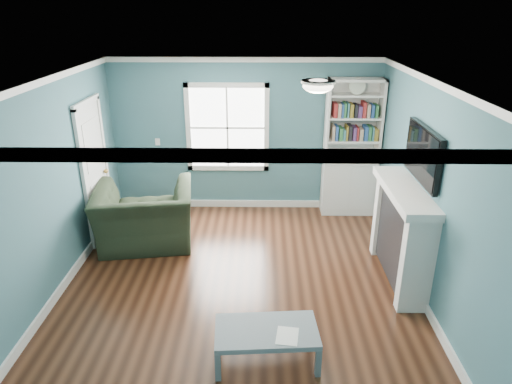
{
  "coord_description": "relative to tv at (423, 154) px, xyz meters",
  "views": [
    {
      "loc": [
        0.29,
        -5.0,
        3.37
      ],
      "look_at": [
        0.21,
        0.4,
        1.14
      ],
      "focal_mm": 32.0,
      "sensor_mm": 36.0,
      "label": 1
    }
  ],
  "objects": [
    {
      "name": "coffee_table",
      "position": [
        -1.86,
        -1.53,
        -1.4
      ],
      "size": [
        1.06,
        0.63,
        0.37
      ],
      "rotation": [
        0.0,
        0.0,
        0.07
      ],
      "color": "#4D575C",
      "rests_on": "ground"
    },
    {
      "name": "paper_sheet",
      "position": [
        -1.66,
        -1.62,
        -1.35
      ],
      "size": [
        0.25,
        0.3,
        0.0
      ],
      "primitive_type": "cube",
      "rotation": [
        0.0,
        0.0,
        -0.14
      ],
      "color": "white",
      "rests_on": "coffee_table"
    },
    {
      "name": "light_switch",
      "position": [
        -3.7,
        2.28,
        -0.52
      ],
      "size": [
        0.08,
        0.01,
        0.12
      ],
      "primitive_type": "cube",
      "color": "white",
      "rests_on": "room_walls"
    },
    {
      "name": "room_walls",
      "position": [
        -2.2,
        -0.2,
        -0.14
      ],
      "size": [
        5.0,
        5.0,
        5.0
      ],
      "color": "#3D6F76",
      "rests_on": "ground"
    },
    {
      "name": "tv",
      "position": [
        0.0,
        0.0,
        0.0
      ],
      "size": [
        0.06,
        1.1,
        0.65
      ],
      "primitive_type": "cube",
      "color": "black",
      "rests_on": "fireplace"
    },
    {
      "name": "recliner",
      "position": [
        -3.65,
        0.89,
        -1.12
      ],
      "size": [
        1.51,
        1.1,
        1.22
      ],
      "primitive_type": "imported",
      "rotation": [
        0.0,
        0.0,
        -2.99
      ],
      "color": "black",
      "rests_on": "ground"
    },
    {
      "name": "trim",
      "position": [
        -2.2,
        -0.2,
        -0.49
      ],
      "size": [
        4.5,
        5.0,
        2.6
      ],
      "color": "white",
      "rests_on": "ground"
    },
    {
      "name": "ceiling_fixture",
      "position": [
        -1.3,
        -0.1,
        0.82
      ],
      "size": [
        0.38,
        0.38,
        0.15
      ],
      "color": "white",
      "rests_on": "room_walls"
    },
    {
      "name": "bookshelf",
      "position": [
        -0.43,
        2.1,
        -0.8
      ],
      "size": [
        0.9,
        0.35,
        2.31
      ],
      "color": "silver",
      "rests_on": "ground"
    },
    {
      "name": "door",
      "position": [
        -4.42,
        1.2,
        -0.65
      ],
      "size": [
        0.12,
        0.98,
        2.17
      ],
      "color": "silver",
      "rests_on": "ground"
    },
    {
      "name": "window",
      "position": [
        -2.5,
        2.29,
        -0.27
      ],
      "size": [
        1.4,
        0.06,
        1.5
      ],
      "color": "white",
      "rests_on": "room_walls"
    },
    {
      "name": "fireplace",
      "position": [
        -0.12,
        0.0,
        -1.09
      ],
      "size": [
        0.44,
        1.58,
        1.3
      ],
      "color": "black",
      "rests_on": "ground"
    },
    {
      "name": "floor",
      "position": [
        -2.2,
        -0.2,
        -1.72
      ],
      "size": [
        5.0,
        5.0,
        0.0
      ],
      "primitive_type": "plane",
      "color": "black",
      "rests_on": "ground"
    }
  ]
}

